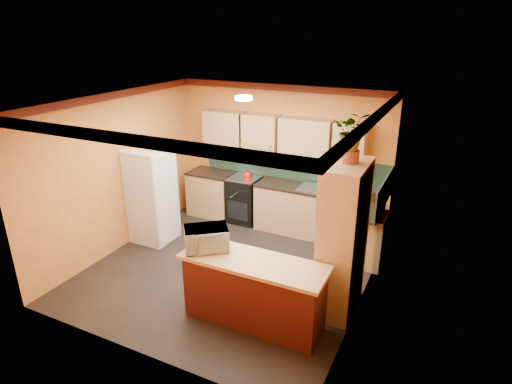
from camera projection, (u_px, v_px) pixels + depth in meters
room_shell at (235, 140)px, 6.36m from camera, size 4.24×4.24×2.72m
base_cabinets_back at (273, 205)px, 8.25m from camera, size 3.65×0.60×0.88m
countertop_back at (273, 183)px, 8.08m from camera, size 3.65×0.62×0.04m
stove at (244, 199)px, 8.50m from camera, size 0.58×0.58×0.91m
kettle at (248, 175)px, 8.22m from camera, size 0.17×0.17×0.18m
sink at (313, 188)px, 7.75m from camera, size 0.48×0.40×0.03m
base_cabinets_right at (359, 237)px, 7.01m from camera, size 0.60×0.80×0.88m
countertop_right at (362, 211)px, 6.84m from camera, size 0.62×0.80×0.04m
fridge at (152, 196)px, 7.62m from camera, size 0.68×0.66×1.70m
pantry at (343, 240)px, 5.61m from camera, size 0.48×0.90×2.10m
fern_pot at (350, 156)px, 5.24m from camera, size 0.22×0.22×0.16m
fern at (352, 131)px, 5.13m from camera, size 0.52×0.48×0.48m
breakfast_bar at (253, 294)px, 5.53m from camera, size 1.80×0.55×0.88m
bar_top at (253, 262)px, 5.36m from camera, size 1.90×0.65×0.05m
microwave at (206, 238)px, 5.58m from camera, size 0.67×0.64×0.31m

